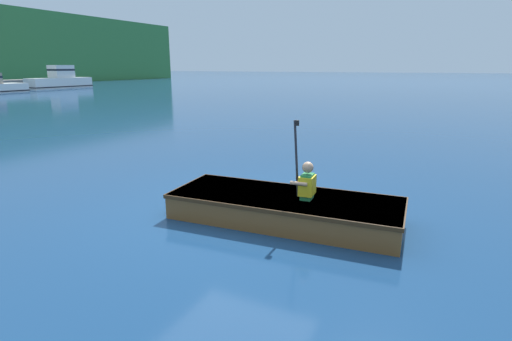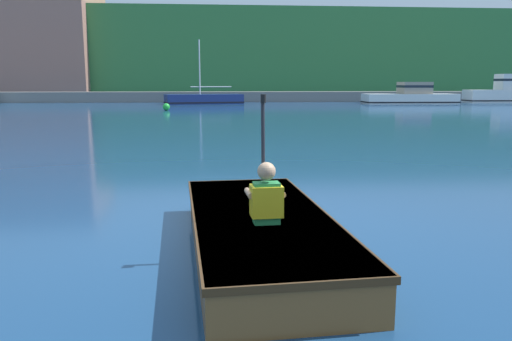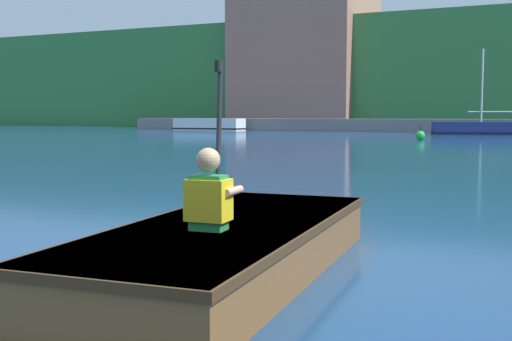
{
  "view_description": "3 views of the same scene",
  "coord_description": "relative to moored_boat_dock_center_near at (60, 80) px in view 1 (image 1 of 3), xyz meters",
  "views": [
    {
      "loc": [
        -5.42,
        -3.17,
        2.36
      ],
      "look_at": [
        0.05,
        -0.44,
        0.75
      ],
      "focal_mm": 28.0,
      "sensor_mm": 36.0,
      "label": 1
    },
    {
      "loc": [
        -0.39,
        -5.77,
        1.69
      ],
      "look_at": [
        0.05,
        -0.44,
        0.75
      ],
      "focal_mm": 35.0,
      "sensor_mm": 36.0,
      "label": 2
    },
    {
      "loc": [
        2.22,
        -5.18,
        1.21
      ],
      "look_at": [
        0.05,
        -0.44,
        0.75
      ],
      "focal_mm": 45.0,
      "sensor_mm": 36.0,
      "label": 3
    }
  ],
  "objects": [
    {
      "name": "rowboat_foreground",
      "position": [
        -24.78,
        -36.69,
        -0.61
      ],
      "size": [
        1.6,
        3.76,
        0.4
      ],
      "color": "brown",
      "rests_on": "ground"
    },
    {
      "name": "person_paddler",
      "position": [
        -24.75,
        -37.08,
        -0.17
      ],
      "size": [
        0.37,
        0.35,
        1.19
      ],
      "color": "#267F3F",
      "rests_on": "rowboat_foreground"
    },
    {
      "name": "moored_boat_dock_center_near",
      "position": [
        0.0,
        0.0,
        0.0
      ],
      "size": [
        6.95,
        2.42,
        2.44
      ],
      "color": "white",
      "rests_on": "ground"
    },
    {
      "name": "ground_plane",
      "position": [
        -24.83,
        -35.8,
        -0.84
      ],
      "size": [
        300.0,
        300.0,
        0.0
      ],
      "primitive_type": "plane",
      "color": "navy"
    }
  ]
}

